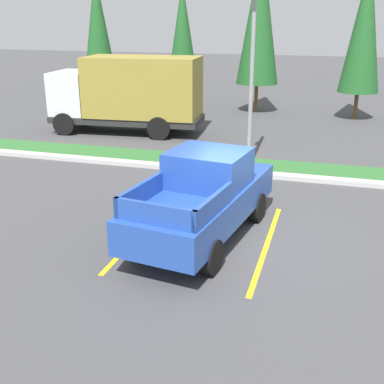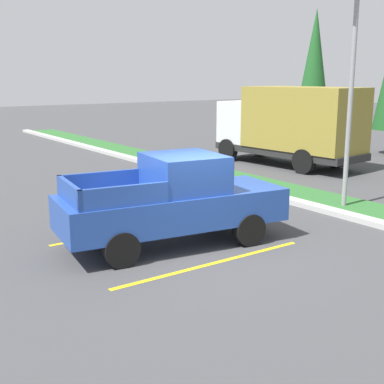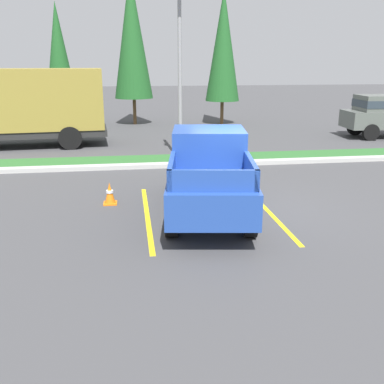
% 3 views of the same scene
% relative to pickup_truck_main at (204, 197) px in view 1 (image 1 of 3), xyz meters
% --- Properties ---
extents(ground_plane, '(120.00, 120.00, 0.00)m').
position_rel_pickup_truck_main_xyz_m(ground_plane, '(0.96, 0.16, -1.04)').
color(ground_plane, '#424244').
extents(parking_line_near, '(0.12, 4.80, 0.01)m').
position_rel_pickup_truck_main_xyz_m(parking_line_near, '(-1.56, -0.05, -1.04)').
color(parking_line_near, yellow).
rests_on(parking_line_near, ground).
extents(parking_line_far, '(0.12, 4.80, 0.01)m').
position_rel_pickup_truck_main_xyz_m(parking_line_far, '(1.54, -0.05, -1.04)').
color(parking_line_far, yellow).
rests_on(parking_line_far, ground).
extents(curb_strip, '(56.00, 0.40, 0.15)m').
position_rel_pickup_truck_main_xyz_m(curb_strip, '(0.96, 5.16, -0.97)').
color(curb_strip, '#B2B2AD').
rests_on(curb_strip, ground).
extents(grass_median, '(56.00, 1.80, 0.06)m').
position_rel_pickup_truck_main_xyz_m(grass_median, '(0.96, 6.26, -1.01)').
color(grass_median, '#2D662D').
rests_on(grass_median, ground).
extents(pickup_truck_main, '(2.63, 5.44, 2.10)m').
position_rel_pickup_truck_main_xyz_m(pickup_truck_main, '(0.00, 0.00, 0.00)').
color(pickup_truck_main, black).
rests_on(pickup_truck_main, ground).
extents(cargo_truck_distant, '(6.96, 2.95, 3.40)m').
position_rel_pickup_truck_main_xyz_m(cargo_truck_distant, '(-6.20, 10.10, 0.81)').
color(cargo_truck_distant, black).
rests_on(cargo_truck_distant, ground).
extents(street_light, '(0.24, 1.49, 7.47)m').
position_rel_pickup_truck_main_xyz_m(street_light, '(0.00, 5.91, 3.25)').
color(street_light, gray).
rests_on(street_light, ground).
extents(cypress_tree_leftmost, '(1.95, 1.95, 7.51)m').
position_rel_pickup_truck_main_xyz_m(cypress_tree_leftmost, '(-10.78, 16.53, 3.38)').
color(cypress_tree_leftmost, brown).
rests_on(cypress_tree_leftmost, ground).
extents(cypress_tree_left_inner, '(1.80, 1.80, 6.93)m').
position_rel_pickup_truck_main_xyz_m(cypress_tree_left_inner, '(-5.70, 16.60, 3.04)').
color(cypress_tree_left_inner, brown).
rests_on(cypress_tree_left_inner, ground).
extents(cypress_tree_center, '(2.27, 2.27, 8.73)m').
position_rel_pickup_truck_main_xyz_m(cypress_tree_center, '(-1.52, 16.83, 4.10)').
color(cypress_tree_center, brown).
rests_on(cypress_tree_center, ground).
extents(cypress_tree_right_inner, '(2.03, 2.03, 7.80)m').
position_rel_pickup_truck_main_xyz_m(cypress_tree_right_inner, '(3.77, 16.23, 3.55)').
color(cypress_tree_right_inner, brown).
rests_on(cypress_tree_right_inner, ground).
extents(traffic_cone, '(0.36, 0.36, 0.60)m').
position_rel_pickup_truck_main_xyz_m(traffic_cone, '(-2.50, 1.07, -0.75)').
color(traffic_cone, orange).
rests_on(traffic_cone, ground).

